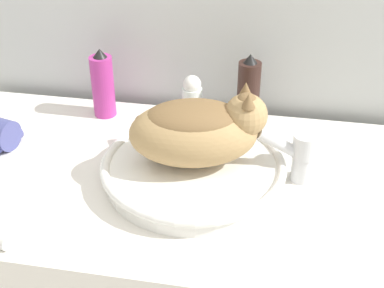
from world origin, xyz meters
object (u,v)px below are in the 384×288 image
object	(u,v)px
spray_bottle_trigger	(103,85)
deodorant_stick	(192,100)
hairspray_can_black	(248,94)
cat	(198,128)
faucet	(299,154)

from	to	relation	value
spray_bottle_trigger	deodorant_stick	distance (m)	0.23
hairspray_can_black	cat	bearing A→B (deg)	-109.08
spray_bottle_trigger	faucet	bearing A→B (deg)	-22.28
cat	hairspray_can_black	bearing A→B (deg)	58.80
spray_bottle_trigger	deodorant_stick	size ratio (longest dim) A/B	1.41
faucet	spray_bottle_trigger	distance (m)	0.53
spray_bottle_trigger	hairspray_can_black	size ratio (longest dim) A/B	0.93
hairspray_can_black	deodorant_stick	xyz separation A→B (m)	(-0.14, 0.00, -0.03)
cat	faucet	distance (m)	0.22
faucet	hairspray_can_black	size ratio (longest dim) A/B	0.66
hairspray_can_black	deodorant_stick	distance (m)	0.14
faucet	cat	bearing A→B (deg)	-0.40
faucet	deodorant_stick	bearing A→B (deg)	-47.60
faucet	spray_bottle_trigger	xyz separation A→B (m)	(-0.49, 0.20, 0.02)
cat	deodorant_stick	world-z (taller)	cat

